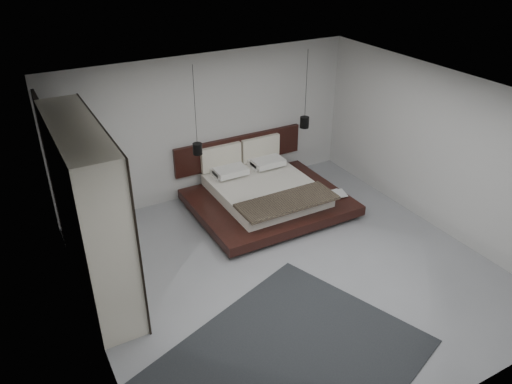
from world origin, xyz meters
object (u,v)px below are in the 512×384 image
lattice_screen (53,176)px  pendant_left (197,148)px  pendant_right (304,122)px  wardrobe (90,213)px  bed (265,193)px  rug (280,372)px

lattice_screen → pendant_left: bearing=-2.4°
pendant_right → wardrobe: size_ratio=0.58×
pendant_right → wardrobe: pendant_right is taller
bed → wardrobe: 3.61m
pendant_right → rug: 5.22m
bed → pendant_right: (1.15, 0.44, 1.09)m
lattice_screen → wardrobe: (0.25, -1.44, 0.00)m
lattice_screen → rug: size_ratio=0.72×
pendant_left → wardrobe: size_ratio=0.61×
pendant_right → wardrobe: bearing=-163.3°
wardrobe → pendant_left: bearing=31.4°
bed → wardrobe: size_ratio=1.05×
rug → bed: bearing=62.9°
bed → rug: bed is taller
bed → pendant_right: 1.64m
pendant_right → rug: (-2.99, -4.05, -1.37)m
lattice_screen → rug: bearing=-67.1°
lattice_screen → bed: lattice_screen is taller
lattice_screen → pendant_right: (4.74, -0.10, 0.07)m
pendant_left → rug: pendant_left is taller
rug → wardrobe: bearing=119.0°
lattice_screen → pendant_left: size_ratio=1.61×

